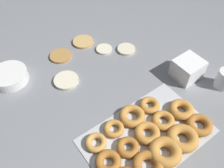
{
  "coord_description": "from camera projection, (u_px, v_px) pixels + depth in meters",
  "views": [
    {
      "loc": [
        -0.42,
        -0.67,
        0.81
      ],
      "look_at": [
        -0.03,
        -0.14,
        0.04
      ],
      "focal_mm": 38.0,
      "sensor_mm": 36.0,
      "label": 1
    }
  ],
  "objects": [
    {
      "name": "pancake_3",
      "position": [
        104.0,
        49.0,
        1.22
      ],
      "size": [
        0.08,
        0.08,
        0.01
      ],
      "primitive_type": "cylinder",
      "color": "beige",
      "rests_on": "ground_plane"
    },
    {
      "name": "paper_cup",
      "position": [
        224.0,
        79.0,
        1.03
      ],
      "size": [
        0.07,
        0.07,
        0.09
      ],
      "color": "white",
      "rests_on": "ground_plane"
    },
    {
      "name": "ground_plane",
      "position": [
        100.0,
        70.0,
        1.13
      ],
      "size": [
        3.0,
        3.0,
        0.0
      ],
      "primitive_type": "plane",
      "color": "gray"
    },
    {
      "name": "pancake_4",
      "position": [
        61.0,
        56.0,
        1.19
      ],
      "size": [
        0.11,
        0.11,
        0.01
      ],
      "primitive_type": "cylinder",
      "color": "#B27F42",
      "rests_on": "ground_plane"
    },
    {
      "name": "batter_bowl",
      "position": [
        9.0,
        76.0,
        1.07
      ],
      "size": [
        0.16,
        0.16,
        0.05
      ],
      "color": "white",
      "rests_on": "ground_plane"
    },
    {
      "name": "donut_tray",
      "position": [
        152.0,
        138.0,
        0.87
      ],
      "size": [
        0.48,
        0.3,
        0.04
      ],
      "color": "silver",
      "rests_on": "ground_plane"
    },
    {
      "name": "pancake_1",
      "position": [
        126.0,
        49.0,
        1.22
      ],
      "size": [
        0.09,
        0.09,
        0.01
      ],
      "primitive_type": "cylinder",
      "color": "beige",
      "rests_on": "ground_plane"
    },
    {
      "name": "container_stack",
      "position": [
        188.0,
        69.0,
        1.07
      ],
      "size": [
        0.12,
        0.11,
        0.09
      ],
      "color": "white",
      "rests_on": "ground_plane"
    },
    {
      "name": "pancake_0",
      "position": [
        66.0,
        80.0,
        1.08
      ],
      "size": [
        0.11,
        0.11,
        0.01
      ],
      "primitive_type": "cylinder",
      "color": "beige",
      "rests_on": "ground_plane"
    },
    {
      "name": "pancake_2",
      "position": [
        83.0,
        42.0,
        1.26
      ],
      "size": [
        0.11,
        0.11,
        0.01
      ],
      "primitive_type": "cylinder",
      "color": "tan",
      "rests_on": "ground_plane"
    }
  ]
}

